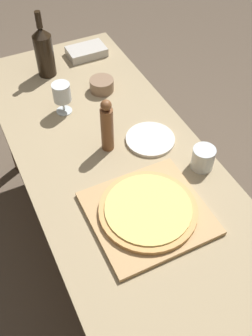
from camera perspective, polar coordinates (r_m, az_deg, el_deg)
The scene contains 11 objects.
ground_plane at distance 2.15m, azimuth -1.31°, elevation -12.12°, with size 12.00×12.00×0.00m, color brown.
dining_table at distance 1.62m, azimuth -1.70°, elevation -0.62°, with size 0.71×1.77×0.75m.
cutting_board at distance 1.37m, azimuth 3.19°, elevation -6.55°, with size 0.39×0.37×0.02m.
pizza at distance 1.35m, azimuth 3.23°, elevation -6.05°, with size 0.34×0.34×0.02m.
wine_bottle at distance 1.94m, azimuth -11.82°, elevation 16.29°, with size 0.09×0.09×0.32m.
pepper_mill at distance 1.50m, azimuth -2.89°, elevation 6.01°, with size 0.05×0.05×0.24m.
wine_glass at distance 1.71m, azimuth -9.31°, elevation 10.63°, with size 0.08×0.08×0.14m.
small_bowl at distance 1.85m, azimuth -3.54°, elevation 11.93°, with size 0.11×0.11×0.06m.
drinking_tumbler at distance 1.51m, azimuth 11.11°, elevation 1.41°, with size 0.09×0.09×0.09m.
dinner_plate at distance 1.61m, azimuth 3.53°, elevation 4.19°, with size 0.20×0.20×0.01m.
food_container at distance 2.11m, azimuth -5.75°, elevation 16.47°, with size 0.19×0.12×0.04m.
Camera 1 is at (-0.42, -0.98, 1.87)m, focal length 42.00 mm.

